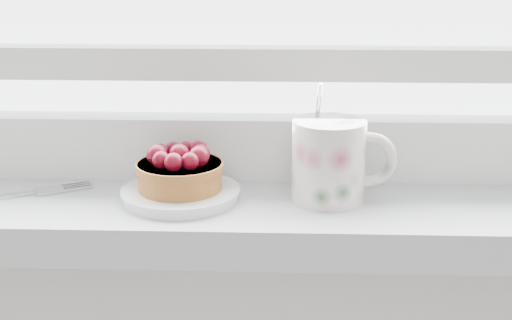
{
  "coord_description": "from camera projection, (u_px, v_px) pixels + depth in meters",
  "views": [
    {
      "loc": [
        0.05,
        1.19,
        1.2
      ],
      "look_at": [
        0.03,
        1.88,
        0.99
      ],
      "focal_mm": 50.0,
      "sensor_mm": 36.0,
      "label": 1
    }
  ],
  "objects": [
    {
      "name": "raspberry_tart",
      "position": [
        180.0,
        169.0,
        0.73
      ],
      "size": [
        0.09,
        0.09,
        0.05
      ],
      "color": "brown",
      "rests_on": "saucer"
    },
    {
      "name": "saucer",
      "position": [
        181.0,
        194.0,
        0.74
      ],
      "size": [
        0.12,
        0.12,
        0.01
      ],
      "primitive_type": "cylinder",
      "color": "silver",
      "rests_on": "windowsill"
    },
    {
      "name": "fork",
      "position": [
        1.0,
        197.0,
        0.74
      ],
      "size": [
        0.18,
        0.1,
        0.0
      ],
      "color": "silver",
      "rests_on": "windowsill"
    },
    {
      "name": "floral_mug",
      "position": [
        331.0,
        159.0,
        0.73
      ],
      "size": [
        0.11,
        0.08,
        0.12
      ],
      "color": "silver",
      "rests_on": "windowsill"
    }
  ]
}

